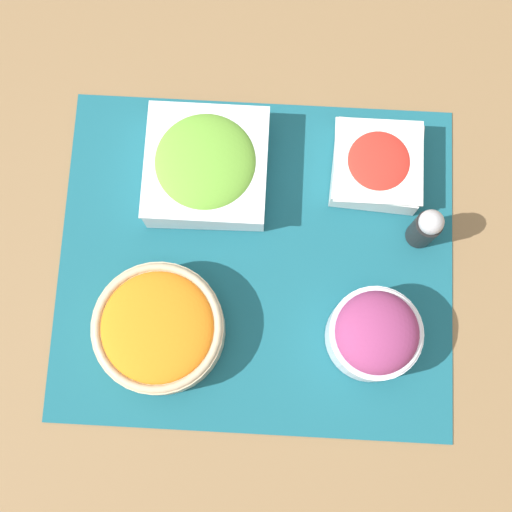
{
  "coord_description": "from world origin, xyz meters",
  "views": [
    {
      "loc": [
        -0.01,
        0.19,
        0.97
      ],
      "look_at": [
        0.0,
        0.0,
        0.03
      ],
      "focal_mm": 50.0,
      "sensor_mm": 36.0,
      "label": 1
    }
  ],
  "objects_px": {
    "pepper_shaker": "(426,228)",
    "carrot_bowl": "(159,328)",
    "lettuce_bowl": "(206,166)",
    "tomato_bowl": "(377,165)",
    "onion_bowl": "(375,334)"
  },
  "relations": [
    {
      "from": "onion_bowl",
      "to": "tomato_bowl",
      "type": "bearing_deg",
      "value": -90.38
    },
    {
      "from": "pepper_shaker",
      "to": "carrot_bowl",
      "type": "bearing_deg",
      "value": 23.72
    },
    {
      "from": "lettuce_bowl",
      "to": "onion_bowl",
      "type": "height_order",
      "value": "onion_bowl"
    },
    {
      "from": "lettuce_bowl",
      "to": "tomato_bowl",
      "type": "xyz_separation_m",
      "value": [
        -0.23,
        -0.02,
        -0.01
      ]
    },
    {
      "from": "carrot_bowl",
      "to": "pepper_shaker",
      "type": "xyz_separation_m",
      "value": [
        -0.34,
        -0.15,
        0.01
      ]
    },
    {
      "from": "carrot_bowl",
      "to": "onion_bowl",
      "type": "height_order",
      "value": "onion_bowl"
    },
    {
      "from": "lettuce_bowl",
      "to": "onion_bowl",
      "type": "xyz_separation_m",
      "value": [
        -0.23,
        0.22,
        0.01
      ]
    },
    {
      "from": "carrot_bowl",
      "to": "lettuce_bowl",
      "type": "bearing_deg",
      "value": -101.7
    },
    {
      "from": "lettuce_bowl",
      "to": "pepper_shaker",
      "type": "distance_m",
      "value": 0.31
    },
    {
      "from": "carrot_bowl",
      "to": "onion_bowl",
      "type": "relative_size",
      "value": 1.42
    },
    {
      "from": "lettuce_bowl",
      "to": "onion_bowl",
      "type": "relative_size",
      "value": 1.38
    },
    {
      "from": "tomato_bowl",
      "to": "pepper_shaker",
      "type": "height_order",
      "value": "pepper_shaker"
    },
    {
      "from": "lettuce_bowl",
      "to": "pepper_shaker",
      "type": "relative_size",
      "value": 1.81
    },
    {
      "from": "carrot_bowl",
      "to": "pepper_shaker",
      "type": "distance_m",
      "value": 0.38
    },
    {
      "from": "lettuce_bowl",
      "to": "pepper_shaker",
      "type": "xyz_separation_m",
      "value": [
        -0.3,
        0.07,
        0.01
      ]
    }
  ]
}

